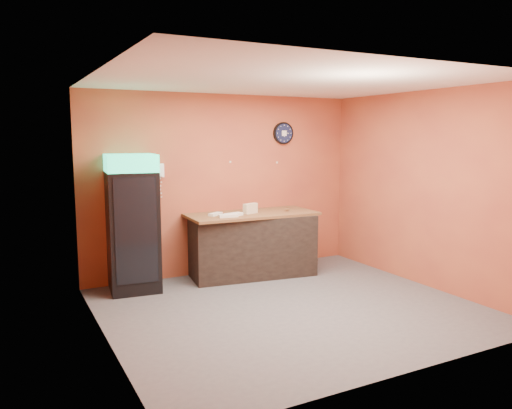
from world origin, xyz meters
TOP-DOWN VIEW (x-y plane):
  - floor at (0.00, 0.00)m, footprint 4.50×4.50m
  - back_wall at (0.00, 2.00)m, footprint 4.50×0.02m
  - left_wall at (-2.25, 0.00)m, footprint 0.02×4.00m
  - right_wall at (2.25, 0.00)m, footprint 0.02×4.00m
  - ceiling at (0.00, 0.00)m, footprint 4.50×4.00m
  - beverage_cooler at (-1.55, 1.61)m, footprint 0.74×0.74m
  - prep_counter at (0.26, 1.58)m, footprint 1.98×1.08m
  - wall_clock at (1.05, 1.97)m, footprint 0.36×0.06m
  - wall_phone at (-1.05, 1.95)m, footprint 0.11×0.10m
  - butcher_paper at (0.26, 1.58)m, footprint 2.03×0.96m
  - sub_roll_stack at (0.22, 1.53)m, footprint 0.26×0.16m
  - wrapped_sandwich_left at (-0.23, 1.37)m, footprint 0.29×0.15m
  - wrapped_sandwich_mid at (-0.11, 1.43)m, footprint 0.32×0.19m
  - wrapped_sandwich_right at (-0.33, 1.61)m, footprint 0.26×0.22m
  - kitchen_tool at (0.26, 1.59)m, footprint 0.06×0.06m

SIDE VIEW (x-z plane):
  - floor at x=0.00m, z-range 0.00..0.00m
  - prep_counter at x=0.26m, z-range 0.00..0.94m
  - beverage_cooler at x=-1.55m, z-range -0.02..1.89m
  - butcher_paper at x=0.26m, z-range 0.94..0.98m
  - wrapped_sandwich_right at x=-0.33m, z-range 0.98..1.02m
  - wrapped_sandwich_left at x=-0.23m, z-range 0.98..1.02m
  - wrapped_sandwich_mid at x=-0.11m, z-range 0.98..1.02m
  - kitchen_tool at x=0.26m, z-range 0.98..1.04m
  - sub_roll_stack at x=0.22m, z-range 0.98..1.13m
  - back_wall at x=0.00m, z-range 0.00..2.80m
  - left_wall at x=-2.25m, z-range 0.00..2.80m
  - right_wall at x=2.25m, z-range 0.00..2.80m
  - wall_phone at x=-1.05m, z-range 1.55..1.75m
  - wall_clock at x=1.05m, z-range 2.02..2.38m
  - ceiling at x=0.00m, z-range 2.79..2.81m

